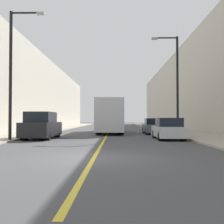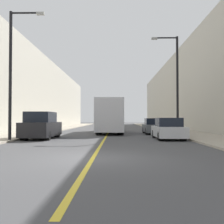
{
  "view_description": "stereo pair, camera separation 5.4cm",
  "coord_description": "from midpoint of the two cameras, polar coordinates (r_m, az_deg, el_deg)",
  "views": [
    {
      "loc": [
        0.83,
        -9.72,
        1.45
      ],
      "look_at": [
        0.42,
        15.96,
        2.14
      ],
      "focal_mm": 42.0,
      "sensor_mm": 36.0,
      "label": 1
    },
    {
      "loc": [
        0.89,
        -9.72,
        1.45
      ],
      "look_at": [
        0.42,
        15.96,
        2.14
      ],
      "focal_mm": 42.0,
      "sensor_mm": 36.0,
      "label": 2
    }
  ],
  "objects": [
    {
      "name": "sidewalk_right",
      "position": [
        40.33,
        10.7,
        -3.48
      ],
      "size": [
        3.9,
        72.0,
        0.11
      ],
      "primitive_type": "cube",
      "color": "#A89E8C",
      "rests_on": "ground"
    },
    {
      "name": "building_row_right",
      "position": [
        41.38,
        16.08,
        4.47
      ],
      "size": [
        4.0,
        72.0,
        11.46
      ],
      "primitive_type": "cube",
      "color": "#B7B2A3",
      "rests_on": "ground"
    },
    {
      "name": "car_right_mid",
      "position": [
        25.8,
        9.01,
        -3.21
      ],
      "size": [
        1.87,
        4.29,
        1.52
      ],
      "color": "#51565B",
      "rests_on": "ground"
    },
    {
      "name": "car_right_near",
      "position": [
        19.18,
        12.11,
        -3.77
      ],
      "size": [
        1.87,
        4.31,
        1.53
      ],
      "color": "silver",
      "rests_on": "ground"
    },
    {
      "name": "street_lamp_right",
      "position": [
        23.05,
        13.58,
        6.88
      ],
      "size": [
        2.29,
        0.24,
        8.37
      ],
      "color": "black",
      "rests_on": "sidewalk_right"
    },
    {
      "name": "building_row_left",
      "position": [
        41.83,
        -16.51,
        3.98
      ],
      "size": [
        4.0,
        72.0,
        10.83
      ],
      "primitive_type": "cube",
      "color": "#B7B2A3",
      "rests_on": "ground"
    },
    {
      "name": "parked_suv_left",
      "position": [
        19.89,
        -15.16,
        -3.05
      ],
      "size": [
        1.98,
        4.73,
        1.96
      ],
      "color": "black",
      "rests_on": "ground"
    },
    {
      "name": "road_center_line",
      "position": [
        39.76,
        -0.31,
        -3.61
      ],
      "size": [
        0.16,
        72.0,
        0.01
      ],
      "primitive_type": "cube",
      "color": "gold",
      "rests_on": "ground"
    },
    {
      "name": "sidewalk_left",
      "position": [
        40.66,
        -11.23,
        -3.46
      ],
      "size": [
        3.9,
        72.0,
        0.11
      ],
      "primitive_type": "cube",
      "color": "#A89E8C",
      "rests_on": "ground"
    },
    {
      "name": "street_lamp_left",
      "position": [
        18.42,
        -20.8,
        9.06
      ],
      "size": [
        2.29,
        0.24,
        8.37
      ],
      "color": "black",
      "rests_on": "sidewalk_left"
    },
    {
      "name": "ground_plane",
      "position": [
        9.87,
        -4.15,
        -9.99
      ],
      "size": [
        200.0,
        200.0,
        0.0
      ],
      "primitive_type": "plane",
      "color": "#474749"
    },
    {
      "name": "bus",
      "position": [
        27.36,
        -0.39,
        -0.86
      ],
      "size": [
        2.57,
        10.49,
        3.31
      ],
      "color": "silver",
      "rests_on": "ground"
    }
  ]
}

